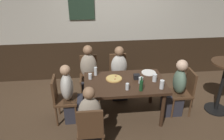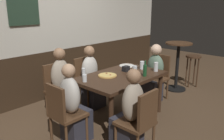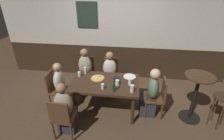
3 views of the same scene
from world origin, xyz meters
name	(u,v)px [view 1 (image 1 of 3)]	position (x,y,z in m)	size (l,w,h in m)	color
ground_plane	(124,115)	(0.00, 0.00, 0.00)	(12.00, 12.00, 0.00)	#4C3826
wall_back	(114,26)	(0.00, 1.65, 1.30)	(6.40, 0.13, 2.60)	#332316
dining_table	(125,86)	(0.00, 0.00, 0.65)	(1.44, 0.89, 0.74)	#382316
chair_mid_far	(118,72)	(0.00, 0.86, 0.50)	(0.40, 0.40, 0.88)	#513521
chair_left_far	(89,73)	(-0.63, 0.86, 0.50)	(0.40, 0.40, 0.88)	#513521
chair_left_near	(91,128)	(-0.63, -0.86, 0.50)	(0.40, 0.40, 0.88)	#513521
chair_head_west	(61,97)	(-1.14, 0.00, 0.50)	(0.40, 0.40, 0.88)	#513521
chair_head_east	(184,90)	(1.14, 0.00, 0.50)	(0.40, 0.40, 0.88)	#513521
person_mid_far	(119,76)	(0.00, 0.70, 0.47)	(0.34, 0.37, 1.13)	#2D2D38
person_left_far	(89,77)	(-0.63, 0.70, 0.50)	(0.34, 0.37, 1.18)	#2D2D38
person_left_near	(91,122)	(-0.63, -0.70, 0.47)	(0.34, 0.37, 1.11)	#2D2D38
person_head_west	(71,98)	(-0.97, 0.00, 0.47)	(0.37, 0.34, 1.12)	#2D2D38
person_head_east	(176,91)	(0.97, 0.00, 0.47)	(0.37, 0.34, 1.12)	#2D2D38
pizza	(114,78)	(-0.18, 0.12, 0.75)	(0.30, 0.30, 0.03)	tan
tumbler_water	(162,85)	(0.58, -0.29, 0.81)	(0.07, 0.07, 0.16)	silver
beer_glass_tall	(96,72)	(-0.50, 0.32, 0.81)	(0.06, 0.06, 0.16)	silver
tumbler_short	(155,78)	(0.53, -0.03, 0.81)	(0.08, 0.08, 0.14)	silver
pint_glass_amber	(128,87)	(0.00, -0.26, 0.79)	(0.06, 0.06, 0.12)	silver
highball_clear	(90,77)	(-0.61, 0.18, 0.79)	(0.07, 0.07, 0.11)	silver
beer_glass_half	(141,81)	(0.27, -0.07, 0.79)	(0.08, 0.08, 0.11)	silver
beer_bottle_green	(141,85)	(0.22, -0.31, 0.84)	(0.06, 0.06, 0.25)	#194723
plate_white_large	(149,73)	(0.51, 0.29, 0.75)	(0.27, 0.27, 0.01)	white
condiment_caddy	(137,77)	(0.23, 0.09, 0.79)	(0.11, 0.09, 0.09)	black
side_bar_table	(222,83)	(1.85, -0.03, 0.62)	(0.56, 0.56, 1.05)	black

